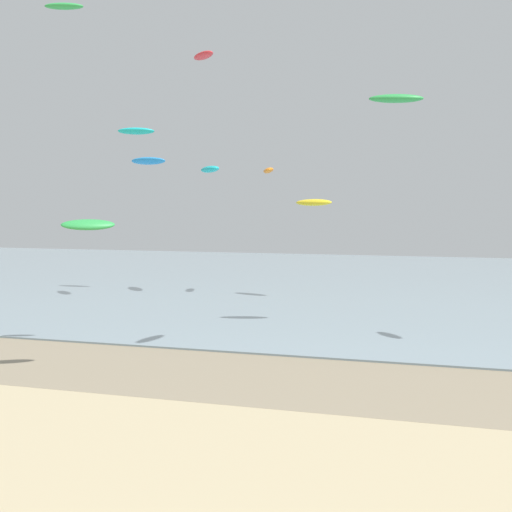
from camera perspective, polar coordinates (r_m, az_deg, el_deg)
name	(u,v)px	position (r m, az deg, el deg)	size (l,w,h in m)	color
wet_sand_strip	(350,384)	(29.38, 7.59, -10.25)	(120.00, 8.63, 0.01)	gray
sea	(423,283)	(67.93, 13.34, -2.13)	(160.00, 70.00, 0.10)	#7F939E
kite_aloft_1	(396,99)	(42.13, 11.26, 12.37)	(3.13, 1.00, 0.50)	green
kite_aloft_2	(203,56)	(53.72, -4.28, 15.85)	(2.83, 0.91, 0.45)	red
kite_aloft_5	(136,131)	(36.00, -9.66, 9.92)	(1.81, 0.58, 0.29)	#19B2B7
kite_aloft_6	(314,202)	(54.84, 4.68, 4.33)	(3.21, 1.03, 0.51)	yellow
kite_aloft_8	(88,225)	(31.36, -13.42, 2.48)	(2.29, 0.73, 0.37)	green
kite_aloft_9	(64,6)	(42.31, -15.25, 18.89)	(2.13, 0.68, 0.34)	green
kite_aloft_10	(268,170)	(56.70, 1.01, 6.93)	(2.56, 0.82, 0.41)	orange
kite_aloft_11	(210,169)	(57.70, -3.74, 7.01)	(3.38, 1.08, 0.54)	#19B2B7
kite_aloft_12	(148,161)	(60.22, -8.69, 7.60)	(3.11, 1.00, 0.50)	#2384D1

